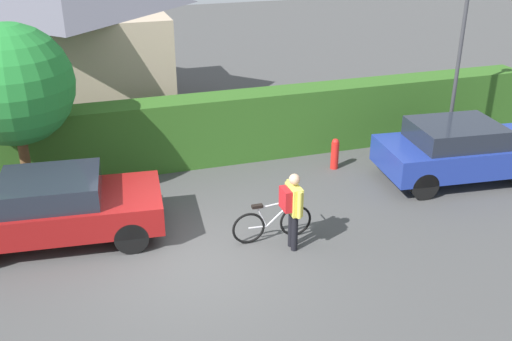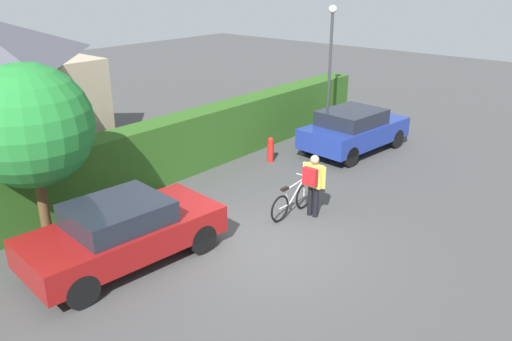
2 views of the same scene
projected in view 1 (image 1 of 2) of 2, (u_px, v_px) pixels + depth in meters
The scene contains 10 objects.
ground_plane at pixel (198, 261), 11.36m from camera, with size 60.00×60.00×0.00m, color #444444.
hedge_row at pixel (156, 136), 14.98m from camera, with size 21.24×0.90×1.75m, color #2D5B1D.
house_distant at pixel (66, 39), 18.20m from camera, with size 5.91×6.26×4.70m.
parked_car_near at pixel (57, 207), 11.81m from camera, with size 4.22×2.21×1.39m.
parked_car_far at pixel (459, 150), 14.39m from camera, with size 4.08×2.22×1.46m.
bicycle at pixel (272, 223), 11.94m from camera, with size 1.68×0.50×0.91m.
person_rider at pixel (292, 204), 11.39m from camera, with size 0.35×0.65×1.61m.
street_lamp at pixel (461, 44), 15.04m from camera, with size 0.28×0.28×4.66m.
tree_kerbside at pixel (12, 85), 12.56m from camera, with size 2.61×2.61×4.03m.
fire_hydrant at pixel (335, 153), 15.12m from camera, with size 0.20×0.20×0.81m.
Camera 1 is at (-1.89, -9.50, 6.28)m, focal length 41.81 mm.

